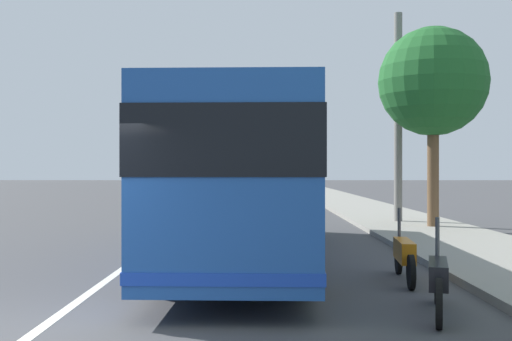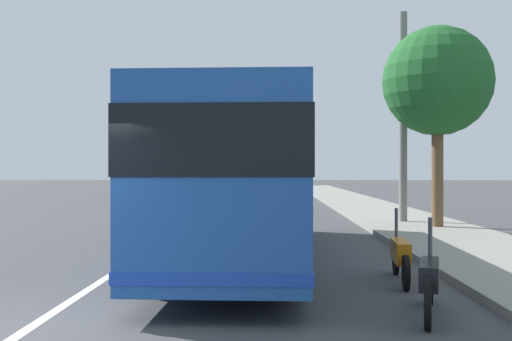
{
  "view_description": "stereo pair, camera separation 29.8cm",
  "coord_description": "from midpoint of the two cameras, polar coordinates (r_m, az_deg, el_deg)",
  "views": [
    {
      "loc": [
        -7.07,
        -2.65,
        1.93
      ],
      "look_at": [
        7.46,
        -2.59,
        1.92
      ],
      "focal_mm": 43.46,
      "sensor_mm": 36.0,
      "label": 1
    },
    {
      "loc": [
        -7.06,
        -2.95,
        1.93
      ],
      "look_at": [
        7.46,
        -2.59,
        1.92
      ],
      "focal_mm": 43.46,
      "sensor_mm": 36.0,
      "label": 2
    }
  ],
  "objects": [
    {
      "name": "ground_plane",
      "position": [
        7.84,
        -21.39,
        -14.22
      ],
      "size": [
        220.0,
        220.0,
        0.0
      ],
      "primitive_type": "plane",
      "color": "#424244"
    },
    {
      "name": "sidewalk_curb",
      "position": [
        17.88,
        16.55,
        -5.93
      ],
      "size": [
        110.0,
        3.6,
        0.14
      ],
      "primitive_type": "cube",
      "color": "gray",
      "rests_on": "ground"
    },
    {
      "name": "lane_divider_line",
      "position": [
        17.4,
        -9.08,
        -6.32
      ],
      "size": [
        110.0,
        0.16,
        0.01
      ],
      "primitive_type": "cube",
      "color": "silver",
      "rests_on": "ground"
    },
    {
      "name": "coach_bus",
      "position": [
        13.6,
        -1.46,
        -0.39
      ],
      "size": [
        12.32,
        2.87,
        3.18
      ],
      "rotation": [
        0.0,
        0.0,
        -0.03
      ],
      "color": "#1E4C9E",
      "rests_on": "ground"
    },
    {
      "name": "motorcycle_by_tree",
      "position": [
        8.67,
        15.45,
        -9.73
      ],
      "size": [
        2.04,
        0.63,
        1.26
      ],
      "rotation": [
        0.0,
        0.0,
        -0.27
      ],
      "color": "black",
      "rests_on": "ground"
    },
    {
      "name": "motorcycle_far_end",
      "position": [
        11.1,
        12.73,
        -7.59
      ],
      "size": [
        2.11,
        0.35,
        1.23
      ],
      "rotation": [
        0.0,
        0.0,
        -0.09
      ],
      "color": "black",
      "rests_on": "ground"
    },
    {
      "name": "car_far_distant",
      "position": [
        43.36,
        -7.0,
        -1.6
      ],
      "size": [
        4.04,
        1.95,
        1.42
      ],
      "rotation": [
        0.0,
        0.0,
        3.09
      ],
      "color": "red",
      "rests_on": "ground"
    },
    {
      "name": "car_behind_bus",
      "position": [
        29.9,
        -0.55,
        -2.31
      ],
      "size": [
        4.0,
        1.91,
        1.47
      ],
      "rotation": [
        0.0,
        0.0,
        -0.01
      ],
      "color": "silver",
      "rests_on": "ground"
    },
    {
      "name": "roadside_tree_mid_block",
      "position": [
        20.68,
        15.59,
        7.81
      ],
      "size": [
        3.48,
        3.48,
        6.5
      ],
      "color": "brown",
      "rests_on": "ground"
    },
    {
      "name": "utility_pole",
      "position": [
        22.35,
        12.58,
        4.66
      ],
      "size": [
        0.29,
        0.29,
        7.46
      ],
      "primitive_type": "cylinder",
      "color": "slate",
      "rests_on": "ground"
    }
  ]
}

